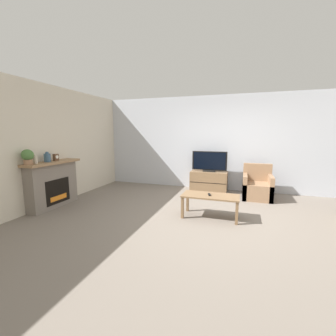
# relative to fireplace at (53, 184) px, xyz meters

# --- Properties ---
(ground_plane) EXTENTS (24.00, 24.00, 0.00)m
(ground_plane) POSITION_rel_fireplace_xyz_m (3.45, 0.45, -0.53)
(ground_plane) COLOR slate
(wall_back) EXTENTS (12.00, 0.06, 2.70)m
(wall_back) POSITION_rel_fireplace_xyz_m (3.45, 2.83, 0.82)
(wall_back) COLOR silver
(wall_back) RESTS_ON ground
(wall_left) EXTENTS (0.06, 12.00, 2.70)m
(wall_left) POSITION_rel_fireplace_xyz_m (-0.17, 0.45, 0.82)
(wall_left) COLOR beige
(wall_left) RESTS_ON ground
(fireplace) EXTENTS (0.40, 1.31, 1.03)m
(fireplace) POSITION_rel_fireplace_xyz_m (0.00, 0.00, 0.00)
(fireplace) COLOR slate
(fireplace) RESTS_ON ground
(mantel_vase_left) EXTENTS (0.08, 0.08, 0.19)m
(mantel_vase_left) POSITION_rel_fireplace_xyz_m (0.02, -0.39, 0.59)
(mantel_vase_left) COLOR beige
(mantel_vase_left) RESTS_ON fireplace
(mantel_vase_centre_left) EXTENTS (0.13, 0.13, 0.22)m
(mantel_vase_centre_left) POSITION_rel_fireplace_xyz_m (0.02, -0.10, 0.60)
(mantel_vase_centre_left) COLOR #385670
(mantel_vase_centre_left) RESTS_ON fireplace
(mantel_clock) EXTENTS (0.08, 0.11, 0.15)m
(mantel_clock) POSITION_rel_fireplace_xyz_m (0.02, 0.13, 0.58)
(mantel_clock) COLOR brown
(mantel_clock) RESTS_ON fireplace
(potted_plant) EXTENTS (0.22, 0.22, 0.30)m
(potted_plant) POSITION_rel_fireplace_xyz_m (0.02, -0.56, 0.67)
(potted_plant) COLOR #936B4C
(potted_plant) RESTS_ON fireplace
(tv_stand) EXTENTS (1.02, 0.49, 0.56)m
(tv_stand) POSITION_rel_fireplace_xyz_m (3.09, 2.52, -0.25)
(tv_stand) COLOR brown
(tv_stand) RESTS_ON ground
(tv) EXTENTS (0.97, 0.18, 0.57)m
(tv) POSITION_rel_fireplace_xyz_m (3.09, 2.52, 0.30)
(tv) COLOR black
(tv) RESTS_ON tv_stand
(armchair) EXTENTS (0.70, 0.76, 0.85)m
(armchair) POSITION_rel_fireplace_xyz_m (4.36, 2.17, -0.24)
(armchair) COLOR #937051
(armchair) RESTS_ON ground
(coffee_table) EXTENTS (1.09, 0.51, 0.45)m
(coffee_table) POSITION_rel_fireplace_xyz_m (3.41, 0.46, -0.14)
(coffee_table) COLOR brown
(coffee_table) RESTS_ON ground
(remote) EXTENTS (0.07, 0.16, 0.02)m
(remote) POSITION_rel_fireplace_xyz_m (3.39, 0.45, -0.07)
(remote) COLOR black
(remote) RESTS_ON coffee_table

